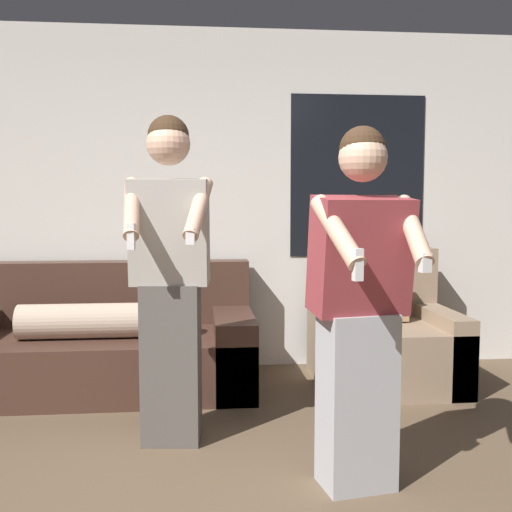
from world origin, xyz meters
The scene contains 5 objects.
wall_back centered at (0.02, 2.80, 1.35)m, with size 6.21×0.07×2.70m.
couch centered at (-0.80, 2.29, 0.30)m, with size 2.12×0.98×0.88m.
armchair centered at (1.23, 2.22, 0.32)m, with size 0.99×0.92×0.98m.
person_left centered at (-0.28, 1.25, 0.93)m, with size 0.48×0.50×1.80m.
person_right centered at (0.61, 0.62, 0.85)m, with size 0.49×0.53×1.67m.
Camera 1 is at (-0.12, -2.03, 1.33)m, focal length 42.00 mm.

